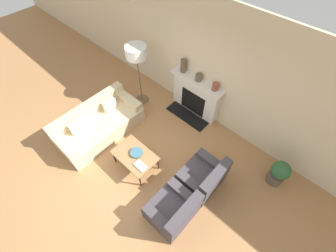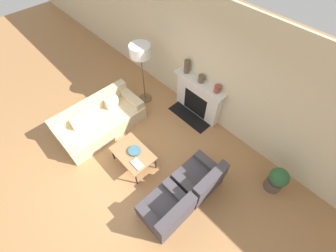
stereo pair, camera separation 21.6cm
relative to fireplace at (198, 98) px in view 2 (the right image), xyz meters
name	(u,v)px [view 2 (the right image)]	position (x,y,z in m)	size (l,w,h in m)	color
ground_plane	(120,172)	(0.03, -2.52, -0.51)	(18.00, 18.00, 0.00)	#A87547
wall_back	(208,65)	(0.03, 0.15, 0.94)	(18.00, 0.06, 2.90)	beige
fireplace	(198,98)	(0.00, 0.00, 0.00)	(1.41, 0.59, 1.05)	silver
couch	(100,121)	(-1.25, -2.12, -0.23)	(0.94, 2.04, 0.76)	#CCB78E
armchair_near	(167,210)	(1.42, -2.41, -0.22)	(0.76, 0.84, 0.80)	#423D42
armchair_far	(199,179)	(1.42, -1.51, -0.22)	(0.76, 0.84, 0.80)	#423D42
coffee_table	(133,154)	(0.09, -2.15, -0.11)	(0.92, 0.61, 0.44)	olive
bowl	(134,151)	(0.10, -2.10, -0.04)	(0.26, 0.26, 0.05)	#38667A
book	(137,164)	(0.37, -2.24, -0.06)	(0.28, 0.17, 0.02)	#B2A893
floor_lamp	(140,54)	(-1.31, -0.66, 0.94)	(0.50, 0.50, 1.68)	brown
mantel_vase_left	(187,67)	(-0.46, 0.02, 0.71)	(0.14, 0.14, 0.33)	brown
mantel_vase_center_left	(201,79)	(0.01, 0.02, 0.62)	(0.15, 0.15, 0.17)	brown
mantel_vase_center_right	(217,89)	(0.48, 0.02, 0.63)	(0.14, 0.14, 0.18)	brown
potted_plant	(277,180)	(2.51, -0.41, -0.17)	(0.38, 0.38, 0.64)	brown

